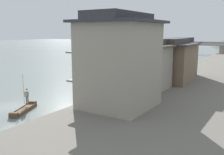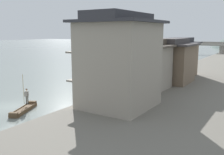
# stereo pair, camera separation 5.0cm
# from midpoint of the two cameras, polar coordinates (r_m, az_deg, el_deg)

# --- Properties ---
(ground_plane) EXTENTS (400.00, 400.00, 0.00)m
(ground_plane) POSITION_cam_midpoint_polar(r_m,az_deg,el_deg) (28.73, -21.32, -6.09)
(ground_plane) COLOR gray
(riverbank_right) EXTENTS (18.00, 110.00, 0.68)m
(riverbank_right) POSITION_cam_midpoint_polar(r_m,az_deg,el_deg) (47.23, 23.40, 0.32)
(riverbank_right) COLOR #6B665B
(riverbank_right) RESTS_ON ground
(boat_foreground_poled) EXTENTS (2.60, 4.25, 0.50)m
(boat_foreground_poled) POSITION_cam_midpoint_polar(r_m,az_deg,el_deg) (26.68, -19.03, -6.80)
(boat_foreground_poled) COLOR brown
(boat_foreground_poled) RESTS_ON ground
(boatman_person) EXTENTS (0.55, 0.31, 3.04)m
(boatman_person) POSITION_cam_midpoint_polar(r_m,az_deg,el_deg) (27.06, -18.47, -3.58)
(boatman_person) COLOR black
(boatman_person) RESTS_ON boat_foreground_poled
(boat_moored_nearest) EXTENTS (4.25, 2.05, 0.56)m
(boat_moored_nearest) POSITION_cam_midpoint_polar(r_m,az_deg,el_deg) (75.63, 11.47, 4.20)
(boat_moored_nearest) COLOR #232326
(boat_moored_nearest) RESTS_ON ground
(boat_moored_second) EXTENTS (1.04, 4.31, 0.50)m
(boat_moored_second) POSITION_cam_midpoint_polar(r_m,az_deg,el_deg) (39.47, 4.22, -0.89)
(boat_moored_second) COLOR brown
(boat_moored_second) RESTS_ON ground
(boat_moored_third) EXTENTS (1.91, 4.66, 0.40)m
(boat_moored_third) POSITION_cam_midpoint_polar(r_m,az_deg,el_deg) (57.10, 13.90, 2.20)
(boat_moored_third) COLOR brown
(boat_moored_third) RESTS_ON ground
(boat_moored_far) EXTENTS (1.45, 5.14, 0.70)m
(boat_moored_far) POSITION_cam_midpoint_polar(r_m,az_deg,el_deg) (65.36, 16.00, 3.16)
(boat_moored_far) COLOR #33281E
(boat_moored_far) RESTS_ON ground
(house_waterfront_nearest) EXTENTS (7.14, 7.35, 8.74)m
(house_waterfront_nearest) POSITION_cam_midpoint_polar(r_m,az_deg,el_deg) (23.84, 1.63, 3.60)
(house_waterfront_nearest) COLOR gray
(house_waterfront_nearest) RESTS_ON riverbank_right
(house_waterfront_second) EXTENTS (5.49, 7.23, 6.14)m
(house_waterfront_second) POSITION_cam_midpoint_polar(r_m,az_deg,el_deg) (31.37, 7.76, 2.69)
(house_waterfront_second) COLOR gray
(house_waterfront_second) RESTS_ON riverbank_right
(house_waterfront_tall) EXTENTS (6.80, 6.56, 6.14)m
(house_waterfront_tall) POSITION_cam_midpoint_polar(r_m,az_deg,el_deg) (37.04, 12.85, 3.65)
(house_waterfront_tall) COLOR #75604C
(house_waterfront_tall) RESTS_ON riverbank_right
(house_waterfront_narrow) EXTENTS (5.78, 5.76, 6.14)m
(house_waterfront_narrow) POSITION_cam_midpoint_polar(r_m,az_deg,el_deg) (42.78, 14.88, 4.41)
(house_waterfront_narrow) COLOR #75604C
(house_waterfront_narrow) RESTS_ON riverbank_right
(mooring_post_dock_near) EXTENTS (0.20, 0.20, 0.94)m
(mooring_post_dock_near) POSITION_cam_midpoint_polar(r_m,az_deg,el_deg) (26.07, -5.83, -4.44)
(mooring_post_dock_near) COLOR #473828
(mooring_post_dock_near) RESTS_ON riverbank_right
(mooring_post_dock_mid) EXTENTS (0.20, 0.20, 0.85)m
(mooring_post_dock_mid) POSITION_cam_midpoint_polar(r_m,az_deg,el_deg) (32.70, 3.01, -1.51)
(mooring_post_dock_mid) COLOR #473828
(mooring_post_dock_mid) RESTS_ON riverbank_right
(stone_bridge) EXTENTS (25.72, 2.40, 4.41)m
(stone_bridge) POSITION_cam_midpoint_polar(r_m,az_deg,el_deg) (95.59, 18.82, 6.67)
(stone_bridge) COLOR gray
(stone_bridge) RESTS_ON ground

